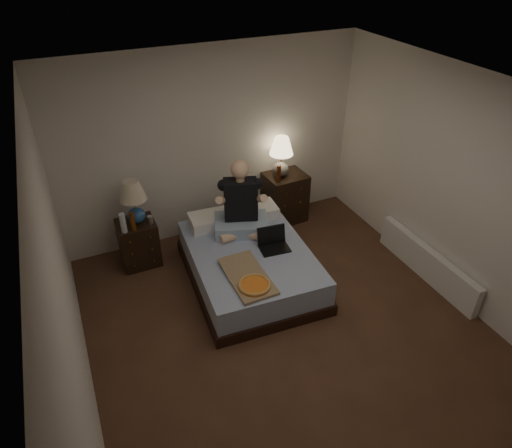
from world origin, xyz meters
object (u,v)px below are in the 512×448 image
soda_can (150,220)px  person (241,198)px  bed (250,265)px  nightstand_left (139,243)px  lamp_right (281,157)px  water_bottle (123,223)px  nightstand_right (284,196)px  radiator (427,263)px  beer_bottle_left (133,221)px  laptop (275,241)px  pizza_box (255,286)px  beer_bottle_right (279,173)px  lamp_left (134,202)px

soda_can → person: size_ratio=0.11×
bed → nightstand_left: nightstand_left is taller
lamp_right → water_bottle: size_ratio=2.24×
soda_can → nightstand_left: bearing=154.1°
nightstand_right → radiator: (0.97, -1.89, -0.16)m
beer_bottle_left → laptop: 1.68m
water_bottle → radiator: (3.25, -1.57, -0.52)m
water_bottle → person: 1.40m
laptop → soda_can: bearing=149.7°
nightstand_left → lamp_right: bearing=5.1°
beer_bottle_left → person: person is taller
soda_can → beer_bottle_left: beer_bottle_left is taller
nightstand_left → lamp_right: (2.06, 0.18, 0.70)m
lamp_right → bed: bearing=-131.1°
lamp_right → pizza_box: size_ratio=0.74×
lamp_right → beer_bottle_right: (-0.10, -0.13, -0.17)m
nightstand_left → radiator: 3.54m
bed → nightstand_right: (1.00, 1.07, 0.14)m
soda_can → pizza_box: 1.62m
laptop → pizza_box: 0.73m
nightstand_right → beer_bottle_right: (-0.17, -0.13, 0.47)m
nightstand_left → water_bottle: bearing=-137.1°
soda_can → person: person is taller
radiator → person: bearing=146.9°
water_bottle → laptop: (1.55, -0.84, -0.16)m
nightstand_right → water_bottle: 2.33m
nightstand_right → water_bottle: bearing=-175.0°
water_bottle → laptop: bearing=-28.6°
lamp_left → beer_bottle_left: lamp_left is taller
nightstand_left → beer_bottle_right: beer_bottle_right is taller
beer_bottle_right → laptop: bearing=-118.6°
nightstand_right → person: 1.26m
bed → beer_bottle_left: beer_bottle_left is taller
pizza_box → person: bearing=73.7°
lamp_left → laptop: size_ratio=1.65×
water_bottle → nightstand_left: bearing=42.8°
beer_bottle_right → pizza_box: size_ratio=0.30×
person → radiator: bearing=-14.1°
nightstand_left → beer_bottle_right: (1.96, 0.05, 0.53)m
radiator → lamp_right: bearing=118.8°
pizza_box → radiator: bearing=-5.7°
beer_bottle_left → pizza_box: beer_bottle_left is taller
bed → person: size_ratio=1.90×
lamp_right → nightstand_left: bearing=-175.0°
water_bottle → beer_bottle_right: (2.11, 0.19, 0.11)m
lamp_right → lamp_left: bearing=-175.2°
bed → lamp_left: bearing=144.5°
soda_can → laptop: soda_can is taller
soda_can → laptop: size_ratio=0.29×
soda_can → beer_bottle_left: size_ratio=0.43×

